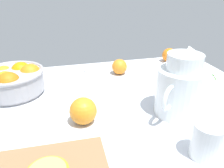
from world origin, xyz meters
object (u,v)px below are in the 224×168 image
at_px(loose_orange_2, 169,55).
at_px(spoon, 84,74).
at_px(juice_pitcher, 180,92).
at_px(loose_orange_1, 83,111).
at_px(loose_orange_0, 119,67).
at_px(juice_glass, 206,143).
at_px(fruit_bowl, 14,80).

height_order(loose_orange_2, spoon, loose_orange_2).
relative_size(juice_pitcher, loose_orange_1, 2.50).
bearing_deg(loose_orange_1, spoon, 82.20).
distance_m(loose_orange_0, loose_orange_1, 0.40).
bearing_deg(juice_glass, juice_pitcher, 79.70).
bearing_deg(loose_orange_2, juice_glass, -110.09).
bearing_deg(spoon, juice_pitcher, -56.58).
relative_size(loose_orange_0, spoon, 0.45).
xyz_separation_m(juice_glass, spoon, (-0.22, 0.58, -0.04)).
relative_size(juice_pitcher, spoon, 1.34).
distance_m(juice_pitcher, loose_orange_0, 0.37).
height_order(juice_glass, spoon, juice_glass).
height_order(fruit_bowl, loose_orange_1, fruit_bowl).
distance_m(loose_orange_2, spoon, 0.46).
xyz_separation_m(juice_glass, loose_orange_1, (-0.27, 0.21, 0.00)).
distance_m(loose_orange_0, spoon, 0.16).
height_order(fruit_bowl, juice_pitcher, juice_pitcher).
relative_size(loose_orange_2, spoon, 0.47).
bearing_deg(fruit_bowl, loose_orange_2, 13.46).
relative_size(fruit_bowl, loose_orange_0, 3.42).
relative_size(juice_pitcher, loose_orange_2, 2.84).
relative_size(juice_pitcher, juice_glass, 2.23).
height_order(fruit_bowl, loose_orange_0, fruit_bowl).
xyz_separation_m(fruit_bowl, juice_pitcher, (0.53, -0.27, 0.02)).
distance_m(loose_orange_0, loose_orange_2, 0.31).
relative_size(loose_orange_1, loose_orange_2, 1.14).
height_order(fruit_bowl, loose_orange_2, fruit_bowl).
distance_m(fruit_bowl, loose_orange_0, 0.44).
distance_m(juice_glass, loose_orange_1, 0.34).
xyz_separation_m(juice_pitcher, juice_glass, (-0.04, -0.19, -0.04)).
relative_size(juice_glass, loose_orange_1, 1.12).
relative_size(fruit_bowl, juice_glass, 2.57).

